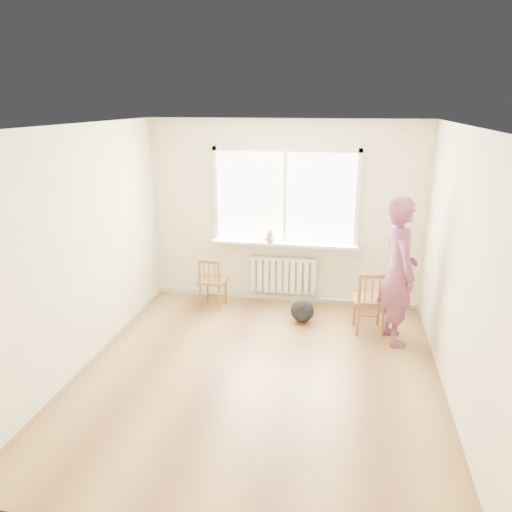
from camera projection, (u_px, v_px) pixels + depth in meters
The scene contains 13 objects.
floor at pixel (258, 375), 5.57m from camera, with size 4.50×4.50×0.00m, color olive.
ceiling at pixel (258, 126), 4.77m from camera, with size 4.50×4.50×0.00m, color white.
back_wall at pixel (285, 214), 7.28m from camera, with size 4.00×0.01×2.70m, color #EFE5BF.
window at pixel (285, 193), 7.17m from camera, with size 2.12×0.05×1.42m.
windowsill at pixel (284, 243), 7.30m from camera, with size 2.15×0.22×0.04m, color white.
radiator at pixel (283, 275), 7.47m from camera, with size 1.00×0.12×0.55m.
heating_pipe at pixel (367, 302), 7.39m from camera, with size 0.04×0.04×1.40m, color silver.
baseboard at pixel (283, 297), 7.66m from camera, with size 4.00×0.03×0.08m, color beige.
chair_left at pixel (212, 283), 7.27m from camera, with size 0.42×0.40×0.77m.
chair_right at pixel (370, 302), 6.48m from camera, with size 0.47×0.45×0.85m.
person at pixel (399, 271), 6.11m from camera, with size 0.68×0.44×1.85m, color #AC393B.
cat at pixel (270, 236), 7.22m from camera, with size 0.19×0.37×0.25m.
backpack at pixel (302, 311), 6.87m from camera, with size 0.32×0.24×0.32m, color black.
Camera 1 is at (0.87, -4.85, 2.92)m, focal length 35.00 mm.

